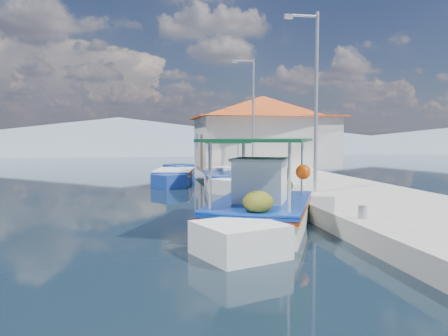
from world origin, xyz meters
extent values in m
plane|color=black|center=(0.00, 0.00, 0.00)|extent=(160.00, 160.00, 0.00)
cube|color=#B0AEA4|center=(5.90, 6.00, 0.25)|extent=(5.00, 44.00, 0.50)
cylinder|color=#A5A8AD|center=(3.80, -3.00, 0.65)|extent=(0.20, 0.20, 0.30)
cylinder|color=#A5A8AD|center=(3.80, 2.00, 0.65)|extent=(0.20, 0.20, 0.30)
cylinder|color=#A5A8AD|center=(3.80, 8.00, 0.65)|extent=(0.20, 0.20, 0.30)
cylinder|color=#A5A8AD|center=(3.80, 14.00, 0.65)|extent=(0.20, 0.20, 0.30)
cube|color=white|center=(1.88, -1.31, 0.22)|extent=(3.75, 4.83, 0.94)
cube|color=white|center=(0.72, 1.30, 0.34)|extent=(2.04, 2.04, 1.04)
cube|color=white|center=(3.00, -3.84, 0.22)|extent=(1.98, 1.98, 0.89)
cube|color=#0C339C|center=(1.88, -1.31, 0.66)|extent=(3.86, 4.98, 0.06)
cube|color=#AE210E|center=(1.88, -1.31, 0.58)|extent=(3.86, 4.98, 0.05)
cube|color=gold|center=(1.88, -1.31, 0.51)|extent=(3.86, 4.98, 0.04)
cube|color=#0C339C|center=(1.88, -1.31, 0.73)|extent=(3.86, 4.95, 0.05)
cube|color=brown|center=(1.88, -1.31, 0.70)|extent=(3.55, 4.68, 0.05)
cube|color=white|center=(2.00, -1.58, 1.24)|extent=(1.62, 1.67, 1.09)
cube|color=silver|center=(2.00, -1.58, 1.81)|extent=(1.76, 1.80, 0.06)
cylinder|color=beige|center=(0.35, -0.01, 1.49)|extent=(0.07, 0.07, 1.59)
cylinder|color=beige|center=(1.95, 0.70, 1.49)|extent=(0.07, 0.07, 1.59)
cylinder|color=beige|center=(1.81, -3.32, 1.49)|extent=(0.07, 0.07, 1.59)
cylinder|color=beige|center=(3.41, -2.61, 1.49)|extent=(0.07, 0.07, 1.59)
cube|color=#0C3E21|center=(1.88, -1.31, 2.29)|extent=(3.85, 4.88, 0.07)
ellipsoid|color=#4E5416|center=(0.95, -0.20, 0.98)|extent=(0.76, 0.83, 0.57)
ellipsoid|color=#4E5416|center=(1.39, 0.54, 0.93)|extent=(0.64, 0.70, 0.48)
ellipsoid|color=#4E5416|center=(2.79, -2.87, 0.95)|extent=(0.68, 0.74, 0.51)
sphere|color=#DD4506|center=(2.55, -0.36, 1.44)|extent=(0.40, 0.40, 0.40)
cube|color=white|center=(2.60, 8.11, 0.20)|extent=(2.16, 3.57, 0.87)
cube|color=white|center=(2.38, 10.39, 0.31)|extent=(1.86, 1.86, 0.96)
cube|color=white|center=(2.82, 5.91, 0.20)|extent=(1.80, 1.80, 0.82)
cube|color=#0C339C|center=(2.60, 8.11, 0.60)|extent=(2.22, 3.68, 0.05)
cube|color=#AE210E|center=(2.60, 8.11, 0.53)|extent=(2.22, 3.68, 0.05)
cube|color=gold|center=(2.60, 8.11, 0.47)|extent=(2.22, 3.68, 0.04)
cube|color=#1A3B9C|center=(2.60, 8.11, 0.67)|extent=(2.23, 3.64, 0.05)
cube|color=brown|center=(2.60, 8.11, 0.64)|extent=(2.00, 3.49, 0.05)
cylinder|color=beige|center=(1.73, 9.46, 1.37)|extent=(0.06, 0.06, 1.46)
cylinder|color=beige|center=(3.19, 9.61, 1.37)|extent=(0.06, 0.06, 1.46)
cylinder|color=beige|center=(2.01, 6.62, 1.37)|extent=(0.06, 0.06, 1.46)
cylinder|color=beige|center=(3.47, 6.76, 1.37)|extent=(0.06, 0.06, 1.46)
cube|color=#0C3E21|center=(2.60, 8.11, 2.11)|extent=(2.25, 3.58, 0.06)
cube|color=#1A3B9C|center=(0.36, 10.40, 0.21)|extent=(2.28, 3.53, 0.91)
cube|color=#1A3B9C|center=(-0.03, 12.55, 0.33)|extent=(1.73, 1.73, 1.01)
cube|color=#1A3B9C|center=(0.73, 8.31, 0.21)|extent=(1.68, 1.68, 0.86)
cube|color=#0C339C|center=(0.36, 10.40, 0.63)|extent=(2.35, 3.63, 0.06)
cube|color=#AE210E|center=(0.36, 10.40, 0.56)|extent=(2.35, 3.63, 0.05)
cube|color=gold|center=(0.36, 10.40, 0.49)|extent=(2.35, 3.63, 0.04)
cube|color=white|center=(0.36, 10.40, 0.70)|extent=(2.36, 3.60, 0.05)
cube|color=brown|center=(0.36, 10.40, 0.67)|extent=(2.13, 3.44, 0.05)
cube|color=silver|center=(6.20, 15.00, 2.00)|extent=(8.00, 6.00, 3.00)
cube|color=red|center=(6.20, 15.00, 3.55)|extent=(8.64, 6.48, 0.10)
pyramid|color=red|center=(6.20, 15.00, 4.20)|extent=(10.49, 10.49, 1.40)
cube|color=brown|center=(2.22, 14.00, 1.50)|extent=(0.06, 1.00, 2.00)
cube|color=#0C339C|center=(2.22, 16.50, 2.10)|extent=(0.06, 1.20, 0.90)
cylinder|color=#A5A8AD|center=(4.60, 2.00, 3.50)|extent=(0.12, 0.12, 6.00)
cylinder|color=#A5A8AD|center=(4.10, 2.00, 6.35)|extent=(1.00, 0.08, 0.08)
cube|color=#A5A8AD|center=(3.60, 2.00, 6.30)|extent=(0.30, 0.14, 0.14)
cylinder|color=#A5A8AD|center=(4.60, 11.00, 3.50)|extent=(0.12, 0.12, 6.00)
cylinder|color=#A5A8AD|center=(4.10, 11.00, 6.35)|extent=(1.00, 0.08, 0.08)
cube|color=#A5A8AD|center=(3.60, 11.00, 6.30)|extent=(0.30, 0.14, 0.14)
cone|color=slate|center=(-5.00, 56.00, 2.45)|extent=(96.00, 96.00, 5.50)
cone|color=slate|center=(25.00, 56.00, 1.60)|extent=(76.80, 76.80, 3.80)
camera|label=1|loc=(-1.06, -12.50, 2.38)|focal=36.23mm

